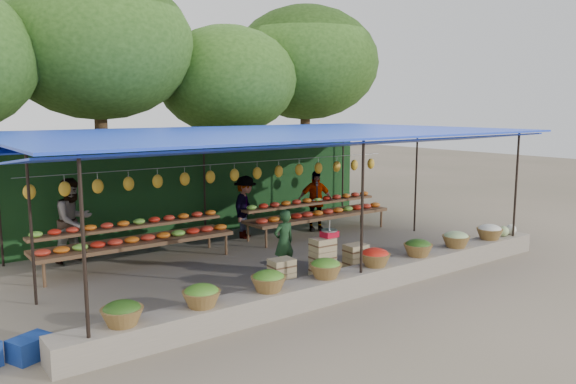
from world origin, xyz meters
TOP-DOWN VIEW (x-y plane):
  - ground at (0.00, 0.00)m, footprint 60.00×60.00m
  - stone_curb at (0.00, -2.75)m, footprint 10.60×0.55m
  - stall_canopy at (0.00, 0.06)m, footprint 10.80×6.60m
  - produce_baskets at (-0.10, -2.75)m, footprint 8.98×0.58m
  - netting_backdrop at (0.00, 3.15)m, footprint 10.60×0.06m
  - tree_row at (0.50, 6.09)m, footprint 16.51×5.50m
  - fruit_table_left at (-2.49, 1.35)m, footprint 4.21×0.95m
  - fruit_table_right at (2.51, 1.35)m, footprint 4.21×0.95m
  - crate_counter at (0.13, -1.65)m, footprint 2.37×0.36m
  - weighing_scale at (0.33, -1.65)m, footprint 0.32×0.32m
  - vendor_seated at (-0.35, -1.05)m, footprint 0.47×0.31m
  - customer_left at (-3.47, 2.35)m, footprint 1.08×0.97m
  - customer_mid at (0.71, 2.06)m, footprint 1.19×1.10m
  - customer_right at (2.69, 1.67)m, footprint 1.04×0.78m
  - blue_crate_front at (-5.36, -2.18)m, footprint 0.61×0.53m

SIDE VIEW (x-z plane):
  - ground at x=0.00m, z-range 0.00..0.00m
  - blue_crate_front at x=-5.36m, z-range 0.00..0.30m
  - stone_curb at x=0.00m, z-range 0.00..0.40m
  - crate_counter at x=0.13m, z-range -0.07..0.70m
  - produce_baskets at x=-0.10m, z-range 0.40..0.73m
  - fruit_table_left at x=-2.49m, z-range 0.14..1.07m
  - fruit_table_right at x=2.51m, z-range 0.14..1.07m
  - vendor_seated at x=-0.35m, z-range 0.00..1.30m
  - customer_mid at x=0.71m, z-range 0.00..1.60m
  - customer_right at x=2.69m, z-range 0.00..1.64m
  - weighing_scale at x=0.33m, z-range 0.68..1.02m
  - customer_left at x=-3.47m, z-range 0.00..1.83m
  - netting_backdrop at x=0.00m, z-range 0.00..2.50m
  - stall_canopy at x=0.00m, z-range 1.27..4.09m
  - tree_row at x=0.50m, z-range 1.14..8.26m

